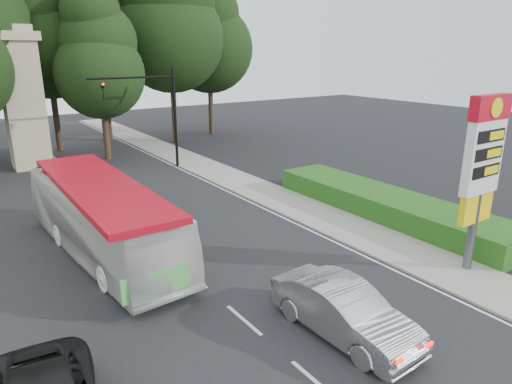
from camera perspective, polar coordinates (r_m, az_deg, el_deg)
road_surface at (r=21.66m, az=-13.15°, el=-5.79°), size 14.00×80.00×0.02m
sidewalk_right at (r=25.64m, az=4.74°, el=-1.61°), size 3.00×80.00×0.12m
hedge at (r=24.82m, az=16.03°, el=-1.57°), size 3.00×14.00×1.20m
gas_station_pylon at (r=18.73m, az=26.49°, el=3.50°), size 2.10×0.45×6.85m
traffic_signal_mast at (r=33.45m, az=-12.25°, el=10.59°), size 6.10×0.35×7.20m
monument at (r=37.24m, az=-27.13°, el=10.43°), size 3.00×3.00×10.05m
tree_center_right at (r=42.61m, az=-25.09°, el=19.35°), size 9.24×9.24×18.15m
tree_east_near at (r=45.66m, az=-18.88°, el=18.07°), size 8.12×8.12×15.95m
tree_east_mid at (r=43.73m, az=-10.81°, el=20.92°), size 9.52×9.52×18.70m
tree_far_east at (r=47.69m, az=-5.95°, el=19.58°), size 8.68×8.68×17.05m
tree_monument_right at (r=37.74m, az=-19.10°, el=15.86°), size 6.72×6.72×13.20m
transit_bus at (r=20.04m, az=-18.65°, el=-3.30°), size 3.60×11.63×3.19m
sedan_silver at (r=14.43m, az=10.90°, el=-14.37°), size 1.97×5.08×1.65m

